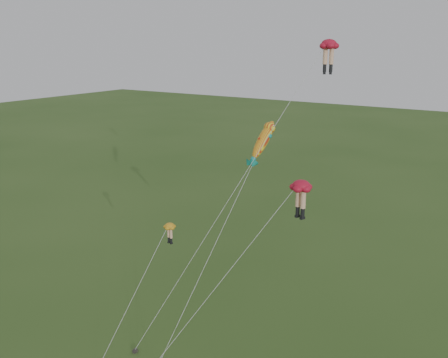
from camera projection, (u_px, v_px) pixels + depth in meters
The scene contains 4 objects.
legs_kite_red_high at pixel (324, 54), 33.37m from camera, with size 10.86×10.63×22.14m.
legs_kite_red_mid at pixel (299, 191), 33.11m from camera, with size 8.17×9.84×13.14m.
legs_kite_yellow at pixel (167, 233), 38.52m from camera, with size 1.19×9.20×8.40m.
fish_kite at pixel (263, 141), 35.75m from camera, with size 3.72×11.17×16.69m.
Camera 1 is at (20.25, -23.76, 22.01)m, focal length 40.00 mm.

